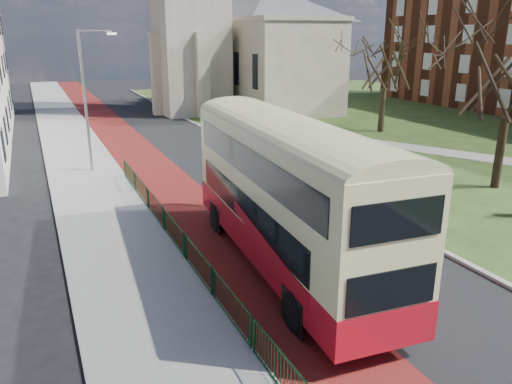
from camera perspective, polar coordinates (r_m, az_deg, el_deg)
ground at (r=16.24m, az=6.27°, el=-11.50°), size 160.00×160.00×0.00m
road_carriageway at (r=34.25m, az=-8.59°, el=4.18°), size 9.00×120.00×0.01m
bus_lane at (r=33.66m, az=-13.02°, el=3.68°), size 3.40×120.00×0.01m
pavement_west at (r=33.16m, az=-19.46°, el=3.00°), size 4.00×120.00×0.12m
kerb_west at (r=33.36m, az=-16.05°, el=3.42°), size 0.25×120.00×0.13m
kerb_east at (r=37.52m, az=-2.66°, el=5.63°), size 0.25×80.00×0.13m
grass_green at (r=48.38m, az=20.00°, el=7.27°), size 40.00×80.00×0.04m
footpath at (r=36.06m, az=26.16°, el=3.31°), size 18.84×32.82×0.03m
pedestrian_railing at (r=18.27m, az=-8.21°, el=-6.20°), size 0.07×24.00×1.12m
streetlamp at (r=30.46m, az=-18.73°, el=10.56°), size 2.13×0.18×8.00m
bus at (r=16.79m, az=3.53°, el=0.37°), size 3.67×12.35×5.09m
winter_tree_far at (r=42.71m, az=14.65°, el=14.99°), size 7.47×7.47×9.02m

